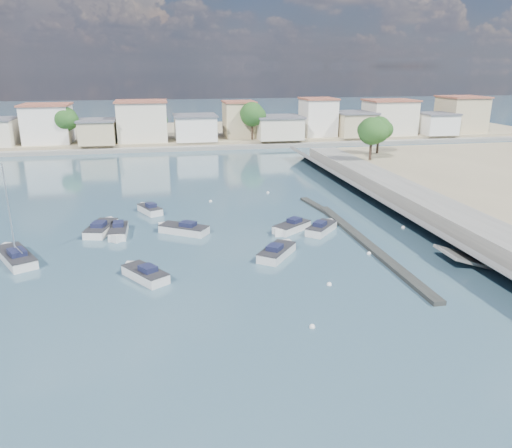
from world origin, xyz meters
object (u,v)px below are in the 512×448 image
Objects in this scene: motorboat_e at (102,228)px; motorboat_d at (290,228)px; motorboat_f at (149,209)px; sailboat at (15,256)px; motorboat_g at (118,232)px; motorboat_b at (278,252)px; motorboat_c at (182,229)px; motorboat_a at (144,274)px; motorboat_h at (322,228)px.

motorboat_d is at bearing -11.13° from motorboat_e.
sailboat is (-11.59, -13.23, 0.03)m from motorboat_f.
motorboat_f is 8.53m from motorboat_g.
motorboat_g is at bearing 149.26° from motorboat_b.
motorboat_b and motorboat_e have the same top height.
motorboat_f is 17.59m from sailboat.
motorboat_g is at bearing -44.55° from motorboat_e.
motorboat_d and motorboat_g have the same top height.
motorboat_c is 1.15× the size of motorboat_d.
motorboat_g is at bearing 173.27° from motorboat_d.
motorboat_f is at bearing 52.46° from motorboat_e.
motorboat_c is 15.72m from sailboat.
motorboat_a is 12.84m from sailboat.
motorboat_c is 1.06× the size of motorboat_g.
motorboat_h is at bearing 4.74° from sailboat.
motorboat_h is (17.76, -10.80, 0.00)m from motorboat_f.
motorboat_b is at bearing -136.61° from motorboat_h.
motorboat_e is (-16.36, 10.41, 0.00)m from motorboat_b.
motorboat_e and motorboat_g have the same top height.
sailboat is at bearing -161.79° from motorboat_c.
motorboat_b is 20.27m from motorboat_f.
motorboat_g is 1.13× the size of motorboat_h.
motorboat_b is (11.91, 2.77, -0.00)m from motorboat_a.
motorboat_e is at bearing 108.65° from motorboat_a.
sailboat is at bearing 151.14° from motorboat_a.
motorboat_c is 0.91× the size of motorboat_e.
motorboat_e is at bearing -127.54° from motorboat_f.
motorboat_a and motorboat_d have the same top height.
motorboat_b is at bearing -55.22° from motorboat_f.
motorboat_h is (18.11, 8.63, -0.00)m from motorboat_a.
motorboat_h is at bearing 25.48° from motorboat_a.
motorboat_c is at bearing 18.21° from sailboat.
motorboat_a is at bearing -71.35° from motorboat_e.
motorboat_a is 13.91m from motorboat_e.
motorboat_h is at bearing -7.74° from motorboat_g.
motorboat_d is 17.68m from motorboat_g.
motorboat_f is 0.97× the size of motorboat_h.
motorboat_c and motorboat_g have the same top height.
sailboat is at bearing -173.04° from motorboat_d.
motorboat_a and motorboat_b have the same top height.
sailboat is at bearing -134.19° from motorboat_e.
motorboat_f and motorboat_g have the same top height.
sailboat is (-26.10, -3.19, 0.03)m from motorboat_d.
motorboat_h is (20.80, -2.83, -0.00)m from motorboat_g.
motorboat_a is at bearing -76.77° from motorboat_g.
motorboat_g and motorboat_h have the same top height.
motorboat_e is at bearing 165.70° from motorboat_c.
sailboat reaches higher than motorboat_e.
motorboat_a is 11.77m from motorboat_g.
motorboat_f is at bearing 148.71° from motorboat_h.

